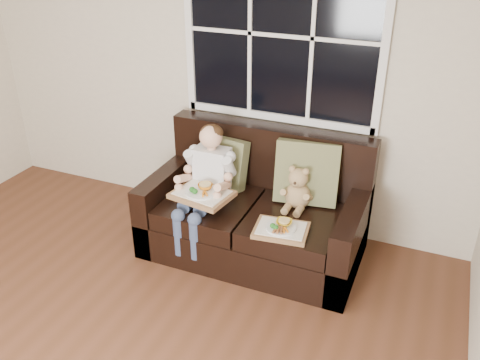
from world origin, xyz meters
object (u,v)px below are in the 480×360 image
at_px(loveseat, 256,215).
at_px(child, 207,176).
at_px(teddy_bear, 298,191).
at_px(tray_left, 202,193).
at_px(tray_right, 281,229).

distance_m(loveseat, child, 0.52).
height_order(loveseat, teddy_bear, loveseat).
distance_m(child, tray_left, 0.17).
bearing_deg(tray_right, child, 154.54).
distance_m(loveseat, teddy_bear, 0.43).
bearing_deg(tray_right, tray_left, 165.45).
bearing_deg(child, tray_left, -78.30).
distance_m(loveseat, tray_left, 0.51).
xyz_separation_m(loveseat, tray_left, (-0.35, -0.27, 0.27)).
xyz_separation_m(child, tray_left, (0.03, -0.15, -0.08)).
xyz_separation_m(loveseat, tray_right, (0.33, -0.36, 0.17)).
height_order(teddy_bear, tray_left, teddy_bear).
xyz_separation_m(loveseat, teddy_bear, (0.32, 0.03, 0.28)).
height_order(child, teddy_bear, child).
xyz_separation_m(teddy_bear, tray_right, (0.00, -0.39, -0.11)).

